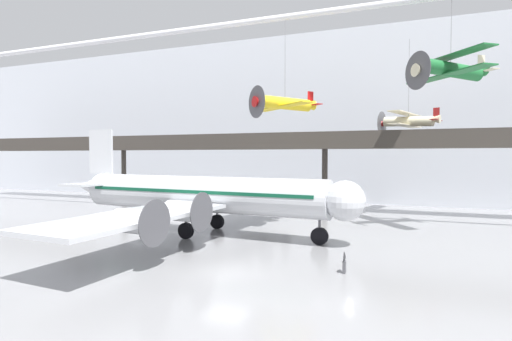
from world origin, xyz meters
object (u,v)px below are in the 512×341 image
object	(u,v)px
airliner_silver_main	(199,195)
suspended_plane_green_biplane	(450,69)
suspended_plane_cream_biplane	(408,121)
suspended_plane_yellow_lowwing	(285,104)
info_sign_pedestal	(344,265)

from	to	relation	value
airliner_silver_main	suspended_plane_green_biplane	size ratio (longest dim) A/B	4.09
airliner_silver_main	suspended_plane_cream_biplane	bearing A→B (deg)	51.58
suspended_plane_green_biplane	suspended_plane_cream_biplane	bearing A→B (deg)	-109.45
suspended_plane_yellow_lowwing	suspended_plane_green_biplane	bearing A→B (deg)	129.85
suspended_plane_yellow_lowwing	suspended_plane_green_biplane	distance (m)	14.71
suspended_plane_cream_biplane	suspended_plane_yellow_lowwing	size ratio (longest dim) A/B	1.12
suspended_plane_yellow_lowwing	suspended_plane_cream_biplane	bearing A→B (deg)	172.62
info_sign_pedestal	suspended_plane_yellow_lowwing	bearing A→B (deg)	117.98
suspended_plane_green_biplane	info_sign_pedestal	distance (m)	21.22
info_sign_pedestal	suspended_plane_cream_biplane	bearing A→B (deg)	82.46
suspended_plane_cream_biplane	info_sign_pedestal	bearing A→B (deg)	99.60
suspended_plane_cream_biplane	info_sign_pedestal	world-z (taller)	suspended_plane_cream_biplane
suspended_plane_cream_biplane	suspended_plane_green_biplane	distance (m)	11.47
airliner_silver_main	info_sign_pedestal	bearing A→B (deg)	-24.57
suspended_plane_yellow_lowwing	info_sign_pedestal	world-z (taller)	suspended_plane_yellow_lowwing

